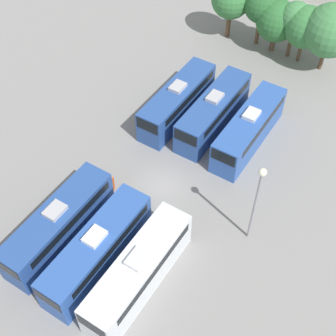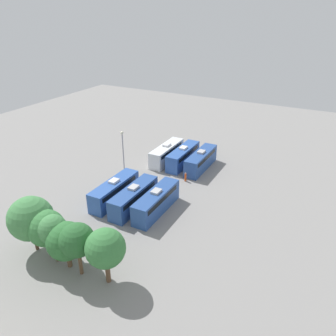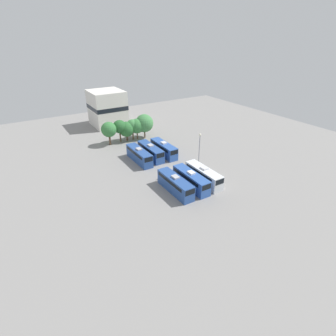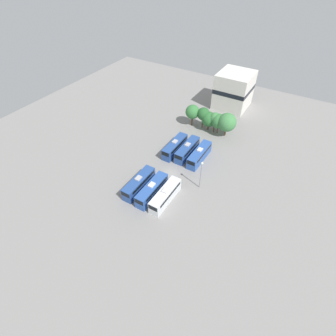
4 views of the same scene
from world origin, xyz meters
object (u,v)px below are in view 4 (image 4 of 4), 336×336
at_px(bus_0, 139,183).
at_px(bus_3, 175,146).
at_px(tree_0, 193,112).
at_px(tree_1, 203,114).
at_px(bus_5, 199,154).
at_px(tree_2, 209,119).
at_px(tree_3, 215,118).
at_px(tree_4, 219,121).
at_px(tree_5, 227,122).
at_px(bus_2, 165,195).
at_px(light_pole, 201,171).
at_px(bus_4, 187,149).
at_px(depot_building, 234,90).
at_px(worker_person, 154,172).
at_px(bus_1, 152,190).

height_order(bus_0, bus_3, same).
bearing_deg(tree_0, tree_1, 7.65).
relative_size(bus_0, bus_5, 1.00).
bearing_deg(bus_3, bus_5, 2.09).
relative_size(tree_2, tree_3, 0.93).
relative_size(tree_4, tree_5, 0.86).
distance_m(bus_2, light_pole, 9.99).
relative_size(bus_2, tree_5, 1.38).
relative_size(bus_4, light_pole, 1.28).
bearing_deg(tree_2, bus_3, -102.39).
relative_size(tree_0, tree_3, 1.07).
height_order(bus_4, tree_4, tree_4).
height_order(bus_4, tree_0, tree_0).
xyz_separation_m(bus_4, tree_1, (-2.38, 14.80, 2.95)).
xyz_separation_m(tree_0, tree_2, (5.59, 0.19, -0.96)).
bearing_deg(tree_1, bus_5, -67.52).
bearing_deg(depot_building, tree_5, -74.78).
distance_m(tree_3, tree_5, 3.92).
distance_m(bus_5, tree_2, 15.51).
relative_size(bus_5, tree_2, 1.72).
bearing_deg(bus_3, depot_building, 82.82).
distance_m(tree_3, tree_4, 1.43).
distance_m(bus_3, tree_3, 16.22).
bearing_deg(tree_2, bus_4, -88.74).
bearing_deg(tree_0, bus_3, -81.33).
relative_size(bus_3, tree_0, 1.49).
bearing_deg(tree_2, bus_0, -96.12).
height_order(light_pole, tree_1, light_pole).
distance_m(worker_person, tree_2, 26.39).
xyz_separation_m(tree_0, tree_3, (7.57, 0.17, -0.03)).
height_order(bus_3, depot_building, depot_building).
distance_m(worker_person, depot_building, 44.62).
height_order(bus_0, tree_2, tree_2).
bearing_deg(light_pole, tree_4, 103.09).
bearing_deg(bus_0, light_pole, 32.71).
height_order(bus_1, tree_1, tree_1).
xyz_separation_m(bus_1, bus_3, (-3.75, 17.18, 0.00)).
xyz_separation_m(tree_2, tree_4, (3.32, -0.29, 0.50)).
xyz_separation_m(bus_2, tree_0, (-9.58, 31.92, 2.85)).
bearing_deg(tree_1, light_pole, -65.91).
xyz_separation_m(bus_1, tree_0, (-6.02, 32.08, 2.85)).
bearing_deg(light_pole, bus_0, -147.29).
bearing_deg(bus_5, worker_person, -122.78).
xyz_separation_m(tree_1, tree_3, (4.05, -0.31, -0.13)).
bearing_deg(tree_2, light_pole, -69.85).
xyz_separation_m(bus_0, tree_2, (3.44, 32.07, 1.88)).
distance_m(bus_4, tree_0, 15.75).
xyz_separation_m(bus_0, tree_1, (1.37, 32.35, 2.95)).
xyz_separation_m(bus_1, tree_1, (-2.49, 32.55, 2.95)).
distance_m(bus_0, bus_2, 7.43).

